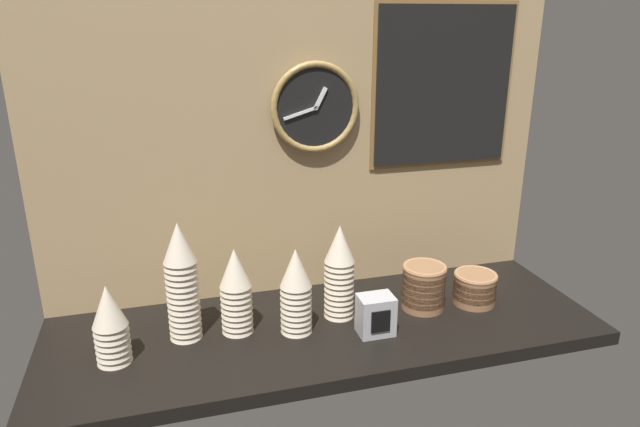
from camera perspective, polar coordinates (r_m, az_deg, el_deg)
ground_plane at (r=171.80cm, az=0.47°, el=-11.44°), size 160.00×56.00×4.00cm
wall_tiled_back at (r=176.65cm, az=-1.89°, el=8.39°), size 160.00×3.00×105.00cm
cup_stack_far_left at (r=157.58cm, az=-20.24°, el=-10.36°), size 9.01×9.01×21.85cm
cup_stack_center at (r=160.97cm, az=-2.43°, el=-7.73°), size 9.01×9.01×25.37cm
cup_stack_center_left at (r=162.56cm, az=-8.41°, el=-7.65°), size 9.01×9.01×25.37cm
cup_stack_left at (r=160.50cm, az=-13.65°, el=-6.63°), size 9.01×9.01×34.18cm
cup_stack_center_right at (r=168.23cm, az=1.95°, el=-5.82°), size 9.01×9.01×28.89cm
bowl_stack_far_right at (r=185.79cm, az=15.22°, el=-7.11°), size 13.40×13.40×10.05cm
bowl_stack_right at (r=178.50cm, az=10.32°, el=-7.11°), size 13.40×13.40×14.13cm
wall_clock at (r=173.46cm, az=-0.49°, el=10.56°), size 27.39×2.70×27.39cm
menu_board at (r=189.19cm, az=12.27°, el=12.34°), size 48.33×1.32×51.42cm
napkin_dispenser at (r=163.74cm, az=5.60°, el=-10.07°), size 9.99×7.86×11.50cm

